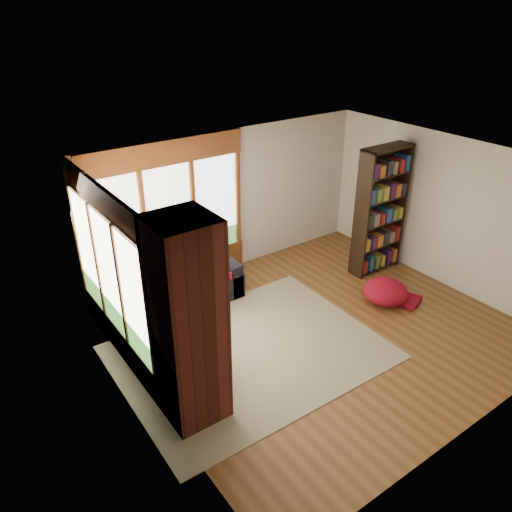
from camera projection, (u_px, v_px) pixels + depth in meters
floor at (320, 330)px, 7.69m from camera, size 5.50×5.50×0.00m
ceiling at (332, 167)px, 6.48m from camera, size 5.50×5.50×0.00m
wall_back at (230, 202)px, 8.89m from camera, size 5.50×0.04×2.60m
wall_front at (486, 344)px, 5.28m from camera, size 5.50×0.04×2.60m
wall_left at (146, 320)px, 5.67m from camera, size 0.04×5.00×2.60m
wall_right at (445, 212)px, 8.50m from camera, size 0.04×5.00×2.60m
windows_back at (170, 216)px, 8.22m from camera, size 2.82×0.10×1.90m
windows_left at (109, 273)px, 6.53m from camera, size 0.10×2.62×1.90m
roller_blind at (85, 224)px, 6.95m from camera, size 0.03×0.72×0.90m
brick_chimney at (188, 324)px, 5.60m from camera, size 0.70×0.70×2.60m
sectional_sofa at (154, 305)px, 7.76m from camera, size 2.20×2.20×0.80m
area_rug at (250, 352)px, 7.20m from camera, size 3.71×2.86×0.01m
bookshelf at (380, 211)px, 8.88m from camera, size 1.00×0.33×2.34m
pouf at (385, 291)px, 8.30m from camera, size 0.77×0.77×0.40m
dog_tan at (175, 272)px, 7.66m from camera, size 1.09×1.08×0.54m
dog_brindle at (163, 290)px, 7.31m from camera, size 0.68×0.83×0.41m
throw_pillows at (149, 275)px, 7.68m from camera, size 1.98×1.68×0.45m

